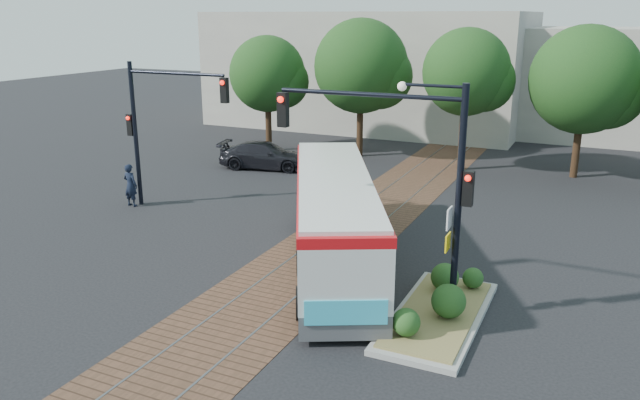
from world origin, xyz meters
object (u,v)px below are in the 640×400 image
(city_bus, at_px, (334,215))
(officer, at_px, (130,185))
(traffic_island, at_px, (440,306))
(signal_pole_left, at_px, (156,116))
(parked_car, at_px, (265,155))
(signal_pole_main, at_px, (413,162))

(city_bus, xyz_separation_m, officer, (-10.32, 2.13, -0.73))
(traffic_island, bearing_deg, signal_pole_left, 159.64)
(traffic_island, relative_size, signal_pole_left, 0.87)
(city_bus, bearing_deg, signal_pole_left, 137.58)
(traffic_island, bearing_deg, city_bus, 150.29)
(officer, bearing_deg, signal_pole_left, -159.17)
(city_bus, bearing_deg, officer, 141.54)
(city_bus, distance_m, officer, 10.56)
(signal_pole_left, height_order, parked_car, signal_pole_left)
(city_bus, bearing_deg, parked_car, 102.67)
(city_bus, xyz_separation_m, signal_pole_left, (-9.04, 2.53, 2.23))
(parked_car, bearing_deg, signal_pole_main, -150.08)
(signal_pole_left, distance_m, officer, 3.25)
(signal_pole_main, bearing_deg, traffic_island, -5.36)
(traffic_island, xyz_separation_m, signal_pole_left, (-13.19, 4.89, 3.54))
(city_bus, relative_size, signal_pole_main, 1.80)
(signal_pole_main, bearing_deg, city_bus, 144.49)
(signal_pole_left, relative_size, officer, 3.30)
(signal_pole_main, xyz_separation_m, signal_pole_left, (-12.23, 4.80, -0.29))
(parked_car, bearing_deg, signal_pole_left, 163.94)
(city_bus, xyz_separation_m, parked_car, (-8.60, 10.44, -0.94))
(officer, height_order, parked_car, officer)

